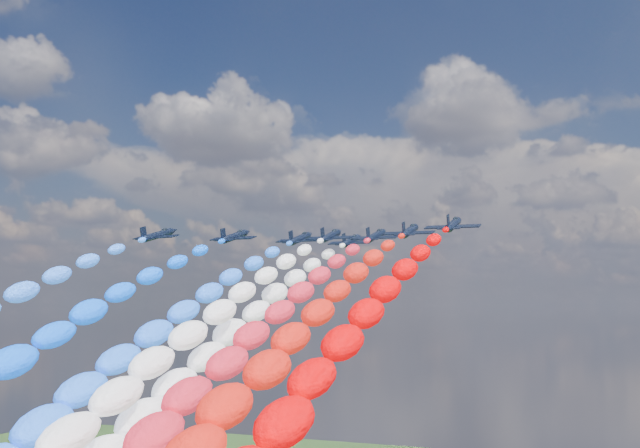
% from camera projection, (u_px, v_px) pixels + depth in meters
% --- Properties ---
extents(jet_0, '(10.26, 13.62, 5.96)m').
position_uv_depth(jet_0, '(158.00, 235.00, 161.50)').
color(jet_0, black).
extents(jet_1, '(9.78, 13.28, 5.96)m').
position_uv_depth(jet_1, '(235.00, 236.00, 164.70)').
color(jet_1, black).
extents(trail_1, '(6.06, 108.97, 48.45)m').
position_uv_depth(trail_1, '(31.00, 367.00, 110.50)').
color(trail_1, '#0B57FE').
extents(jet_2, '(9.65, 13.19, 5.96)m').
position_uv_depth(jet_2, '(300.00, 239.00, 169.90)').
color(jet_2, black).
extents(trail_2, '(6.06, 108.97, 48.45)m').
position_uv_depth(trail_2, '(137.00, 365.00, 115.70)').
color(trail_2, blue).
extents(jet_3, '(10.02, 13.45, 5.96)m').
position_uv_depth(jet_3, '(331.00, 236.00, 163.44)').
color(jet_3, black).
extents(trail_3, '(6.06, 108.97, 48.45)m').
position_uv_depth(trail_3, '(173.00, 368.00, 109.24)').
color(trail_3, white).
extents(jet_4, '(9.85, 13.33, 5.96)m').
position_uv_depth(jet_4, '(351.00, 241.00, 175.76)').
color(jet_4, black).
extents(trail_4, '(6.06, 108.97, 48.45)m').
position_uv_depth(trail_4, '(218.00, 362.00, 121.56)').
color(trail_4, white).
extents(jet_5, '(9.63, 13.17, 5.96)m').
position_uv_depth(jet_5, '(376.00, 236.00, 162.92)').
color(jet_5, black).
extents(trail_5, '(6.06, 108.97, 48.45)m').
position_uv_depth(trail_5, '(240.00, 368.00, 108.72)').
color(trail_5, red).
extents(jet_6, '(10.16, 13.55, 5.96)m').
position_uv_depth(jet_6, '(410.00, 231.00, 152.46)').
color(jet_6, black).
extents(trail_6, '(6.06, 108.97, 48.45)m').
position_uv_depth(trail_6, '(278.00, 375.00, 98.26)').
color(trail_6, red).
extents(jet_7, '(10.28, 13.63, 5.96)m').
position_uv_depth(jet_7, '(453.00, 224.00, 140.35)').
color(jet_7, black).
extents(trail_7, '(6.06, 108.97, 48.45)m').
position_uv_depth(trail_7, '(330.00, 385.00, 86.15)').
color(trail_7, '#E60004').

